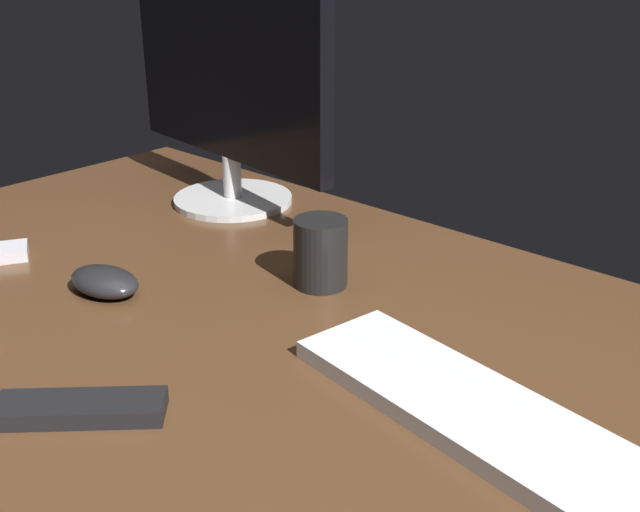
# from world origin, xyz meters

# --- Properties ---
(desk) EXTENTS (1.40, 0.84, 0.02)m
(desk) POSITION_xyz_m (0.00, 0.00, 0.01)
(desk) COLOR #4C301C
(desk) RESTS_ON ground
(monitor) EXTENTS (0.49, 0.20, 0.41)m
(monitor) POSITION_xyz_m (-0.33, 0.28, 0.24)
(monitor) COLOR #BBBBBB
(monitor) RESTS_ON desk
(keyboard) EXTENTS (0.46, 0.19, 0.02)m
(keyboard) POSITION_xyz_m (0.35, 0.00, 0.03)
(keyboard) COLOR silver
(keyboard) RESTS_ON desk
(computer_mouse) EXTENTS (0.11, 0.08, 0.03)m
(computer_mouse) POSITION_xyz_m (-0.18, -0.08, 0.04)
(computer_mouse) COLOR black
(computer_mouse) RESTS_ON desk
(tv_remote) EXTENTS (0.15, 0.15, 0.02)m
(tv_remote) POSITION_xyz_m (0.04, -0.25, 0.03)
(tv_remote) COLOR black
(tv_remote) RESTS_ON desk
(coffee_mug) EXTENTS (0.07, 0.07, 0.09)m
(coffee_mug) POSITION_xyz_m (0.01, 0.13, 0.07)
(coffee_mug) COLOR black
(coffee_mug) RESTS_ON desk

